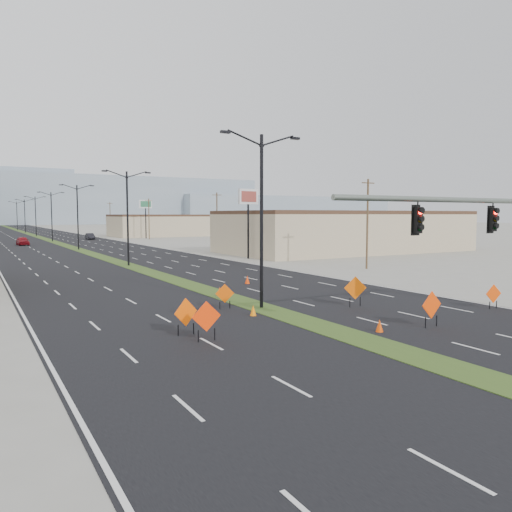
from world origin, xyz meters
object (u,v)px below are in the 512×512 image
cone_3 (220,292)px  streetlight_6 (17,215)px  streetlight_0 (262,215)px  construction_sign_3 (432,306)px  car_left (23,241)px  cone_0 (379,326)px  cone_1 (253,311)px  streetlight_4 (36,215)px  car_mid (90,236)px  construction_sign_2 (225,294)px  streetlight_1 (128,215)px  pole_sign_east_near (248,202)px  streetlight_2 (78,215)px  streetlight_3 (52,215)px  construction_sign_0 (206,318)px  construction_sign_5 (493,295)px  pole_sign_east_far (146,207)px  cone_2 (247,280)px  construction_sign_1 (186,313)px  streetlight_5 (25,215)px

cone_3 → streetlight_6: bearing=89.9°
streetlight_0 → construction_sign_3: streetlight_0 is taller
streetlight_0 → car_left: streetlight_0 is taller
cone_0 → cone_1: cone_0 is taller
streetlight_4 → car_mid: (8.34, -23.57, -4.73)m
construction_sign_2 → car_left: bearing=110.4°
streetlight_1 → cone_1: 30.21m
pole_sign_east_near → streetlight_2: bearing=112.7°
streetlight_3 → construction_sign_0: size_ratio=5.70×
construction_sign_5 → pole_sign_east_far: bearing=95.9°
streetlight_2 → cone_2: streetlight_2 is taller
car_left → construction_sign_1: 77.01m
construction_sign_2 → pole_sign_east_far: (22.76, 86.96, 6.33)m
pole_sign_east_far → streetlight_4: bearing=151.9°
streetlight_5 → construction_sign_3: size_ratio=5.65×
streetlight_1 → streetlight_2: same height
streetlight_3 → car_mid: streetlight_3 is taller
streetlight_3 → streetlight_6: same height
car_left → construction_sign_1: size_ratio=2.65×
streetlight_2 → construction_sign_1: streetlight_2 is taller
streetlight_1 → streetlight_4: bearing=90.0°
streetlight_3 → car_left: size_ratio=2.21×
streetlight_5 → pole_sign_east_far: size_ratio=1.13×
streetlight_1 → pole_sign_east_near: (15.39, 1.32, 1.56)m
car_mid → cone_2: bearing=-92.0°
streetlight_5 → construction_sign_1: 144.20m
streetlight_3 → streetlight_1: bearing=-90.0°
streetlight_5 → construction_sign_0: size_ratio=5.70×
cone_3 → pole_sign_east_near: size_ratio=0.08×
cone_0 → cone_2: (2.53, 17.29, 0.02)m
construction_sign_3 → car_mid: bearing=85.8°
streetlight_1 → pole_sign_east_far: size_ratio=1.13×
car_left → cone_1: bearing=-89.6°
cone_1 → cone_3: cone_3 is taller
cone_2 → pole_sign_east_near: size_ratio=0.08×
streetlight_3 → car_mid: size_ratio=2.40×
streetlight_2 → streetlight_6: size_ratio=1.00×
cone_1 → cone_0: bearing=-62.2°
streetlight_3 → streetlight_6: 84.00m
streetlight_6 → pole_sign_east_near: bearing=-83.7°
cone_2 → pole_sign_east_near: pole_sign_east_near is taller
streetlight_5 → cone_0: (1.71, -147.90, -5.12)m
streetlight_3 → streetlight_5: (0.00, 56.00, 0.00)m
car_left → cone_3: 68.33m
construction_sign_3 → construction_sign_0: bearing=162.3°
streetlight_4 → construction_sign_5: streetlight_4 is taller
cone_1 → cone_2: cone_2 is taller
construction_sign_1 → construction_sign_3: bearing=-39.0°
cone_0 → pole_sign_east_far: 97.75m
streetlight_6 → cone_2: (4.24, -158.61, -5.09)m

